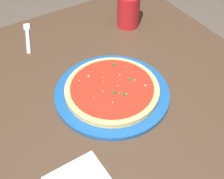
{
  "coord_description": "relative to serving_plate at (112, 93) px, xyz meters",
  "views": [
    {
      "loc": [
        0.57,
        -0.36,
        1.39
      ],
      "look_at": [
        0.03,
        -0.03,
        0.76
      ],
      "focal_mm": 49.17,
      "sensor_mm": 36.0,
      "label": 1
    }
  ],
  "objects": [
    {
      "name": "cup_tall_drink",
      "position": [
        -0.28,
        0.25,
        0.05
      ],
      "size": [
        0.08,
        0.08,
        0.12
      ],
      "primitive_type": "cylinder",
      "color": "#B2191E",
      "rests_on": "restaurant_table"
    },
    {
      "name": "pizza",
      "position": [
        -0.0,
        0.0,
        0.02
      ],
      "size": [
        0.28,
        0.28,
        0.02
      ],
      "color": "#DBB26B",
      "rests_on": "serving_plate"
    },
    {
      "name": "fork",
      "position": [
        -0.41,
        -0.11,
        -0.0
      ],
      "size": [
        0.18,
        0.07,
        0.0
      ],
      "color": "silver",
      "rests_on": "restaurant_table"
    },
    {
      "name": "serving_plate",
      "position": [
        0.0,
        0.0,
        0.0
      ],
      "size": [
        0.34,
        0.34,
        0.01
      ],
      "primitive_type": "cylinder",
      "color": "#195199",
      "rests_on": "restaurant_table"
    },
    {
      "name": "restaurant_table",
      "position": [
        -0.03,
        0.03,
        -0.14
      ],
      "size": [
        0.98,
        0.93,
        0.74
      ],
      "color": "black",
      "rests_on": "ground_plane"
    }
  ]
}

